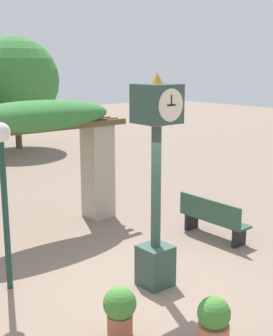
{
  "coord_description": "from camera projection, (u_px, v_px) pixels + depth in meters",
  "views": [
    {
      "loc": [
        -4.83,
        -5.56,
        3.73
      ],
      "look_at": [
        0.2,
        0.43,
        1.98
      ],
      "focal_mm": 50.0,
      "sensor_mm": 36.0,
      "label": 1
    }
  ],
  "objects": [
    {
      "name": "ground_plane",
      "position": [
        144.0,
        286.0,
        8.0
      ],
      "size": [
        60.0,
        60.0,
        0.0
      ],
      "primitive_type": "plane",
      "color": "#7F6B5B"
    },
    {
      "name": "pedestal_clock",
      "position": [
        156.0,
        175.0,
        7.64
      ],
      "size": [
        0.62,
        0.67,
        3.6
      ],
      "color": "#2D473D",
      "rests_on": "ground"
    },
    {
      "name": "pergola",
      "position": [
        37.0,
        140.0,
        10.21
      ],
      "size": [
        4.41,
        1.21,
        2.96
      ],
      "color": "#A89E89",
      "rests_on": "ground"
    },
    {
      "name": "potted_plant_near_left",
      "position": [
        120.0,
        310.0,
        6.47
      ],
      "size": [
        0.47,
        0.47,
        0.73
      ],
      "color": "#9E563D",
      "rests_on": "ground"
    },
    {
      "name": "park_bench",
      "position": [
        213.0,
        219.0,
        10.14
      ],
      "size": [
        0.42,
        1.69,
        0.89
      ],
      "rotation": [
        0.0,
        0.0,
        1.57
      ],
      "color": "#2D4C38",
      "rests_on": "ground"
    },
    {
      "name": "potted_plant_near_right",
      "position": [
        214.0,
        322.0,
        6.22
      ],
      "size": [
        0.45,
        0.45,
        0.72
      ],
      "color": "#B26B4C",
      "rests_on": "ground"
    },
    {
      "name": "lamp_post",
      "position": [
        3.0,
        170.0,
        7.5
      ],
      "size": [
        0.32,
        0.32,
        2.83
      ],
      "color": "#19382D",
      "rests_on": "ground"
    }
  ]
}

